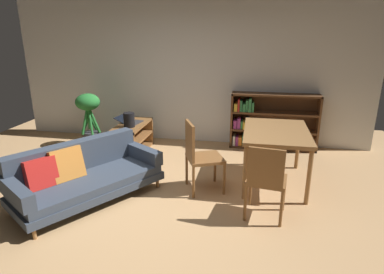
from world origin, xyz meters
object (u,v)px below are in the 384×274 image
(dining_chair_far, at_px, (266,178))
(dining_table, at_px, (276,136))
(fabric_couch, at_px, (83,174))
(bookshelf, at_px, (268,121))
(desk_speaker, at_px, (129,120))
(potted_floor_plant, at_px, (89,112))
(dining_chair_near, at_px, (199,153))
(open_laptop, at_px, (130,121))
(media_console, at_px, (132,138))

(dining_chair_far, bearing_deg, dining_table, 81.74)
(dining_table, bearing_deg, fabric_couch, -158.57)
(bookshelf, bearing_deg, desk_speaker, -158.84)
(potted_floor_plant, distance_m, dining_chair_near, 2.76)
(potted_floor_plant, relative_size, bookshelf, 0.63)
(open_laptop, distance_m, dining_table, 2.65)
(open_laptop, xyz_separation_m, desk_speaker, (0.09, -0.27, 0.10))
(desk_speaker, height_order, dining_chair_near, dining_chair_near)
(media_console, bearing_deg, desk_speaker, -81.37)
(open_laptop, height_order, potted_floor_plant, potted_floor_plant)
(dining_table, relative_size, bookshelf, 0.81)
(fabric_couch, relative_size, bookshelf, 1.27)
(potted_floor_plant, bearing_deg, open_laptop, -9.02)
(fabric_couch, height_order, media_console, fabric_couch)
(media_console, bearing_deg, dining_chair_far, -38.51)
(fabric_couch, xyz_separation_m, bookshelf, (2.38, 2.48, 0.17))
(dining_chair_far, bearing_deg, media_console, 141.49)
(media_console, bearing_deg, fabric_couch, -90.43)
(fabric_couch, height_order, dining_chair_far, dining_chair_far)
(fabric_couch, height_order, potted_floor_plant, potted_floor_plant)
(dining_chair_near, distance_m, dining_chair_far, 1.03)
(fabric_couch, distance_m, bookshelf, 3.44)
(dining_chair_near, bearing_deg, fabric_couch, -160.46)
(fabric_couch, relative_size, media_console, 1.92)
(dining_table, bearing_deg, bookshelf, 91.95)
(potted_floor_plant, height_order, bookshelf, bookshelf)
(bookshelf, bearing_deg, dining_table, -88.05)
(fabric_couch, relative_size, potted_floor_plant, 2.00)
(dining_table, xyz_separation_m, bookshelf, (-0.05, 1.52, -0.19))
(dining_table, height_order, dining_chair_near, dining_chair_near)
(fabric_couch, distance_m, dining_chair_near, 1.53)
(desk_speaker, xyz_separation_m, potted_floor_plant, (-0.95, 0.40, -0.01))
(open_laptop, xyz_separation_m, dining_chair_near, (1.48, -1.33, -0.01))
(potted_floor_plant, height_order, dining_chair_near, potted_floor_plant)
(media_console, bearing_deg, dining_table, -18.08)
(bookshelf, bearing_deg, potted_floor_plant, -171.28)
(dining_table, bearing_deg, desk_speaker, 165.54)
(open_laptop, distance_m, desk_speaker, 0.30)
(open_laptop, bearing_deg, dining_table, -19.54)
(fabric_couch, bearing_deg, media_console, 89.57)
(potted_floor_plant, bearing_deg, dining_chair_near, -32.13)
(fabric_couch, bearing_deg, open_laptop, 91.68)
(fabric_couch, distance_m, dining_chair_far, 2.29)
(desk_speaker, height_order, dining_chair_far, dining_chair_far)
(desk_speaker, bearing_deg, fabric_couch, -91.43)
(fabric_couch, relative_size, dining_chair_near, 2.05)
(fabric_couch, distance_m, desk_speaker, 1.60)
(fabric_couch, relative_size, dining_table, 1.57)
(desk_speaker, height_order, bookshelf, bookshelf)
(fabric_couch, bearing_deg, dining_chair_far, -1.58)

